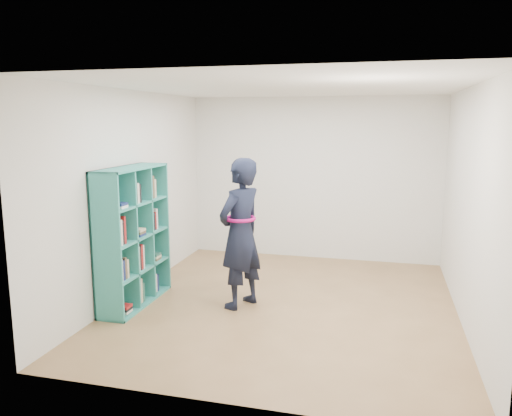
# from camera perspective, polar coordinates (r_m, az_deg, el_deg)

# --- Properties ---
(floor) EXTENTS (4.50, 4.50, 0.00)m
(floor) POSITION_cam_1_polar(r_m,az_deg,el_deg) (6.22, 3.42, -10.98)
(floor) COLOR brown
(floor) RESTS_ON ground
(ceiling) EXTENTS (4.50, 4.50, 0.00)m
(ceiling) POSITION_cam_1_polar(r_m,az_deg,el_deg) (5.83, 3.69, 13.65)
(ceiling) COLOR white
(ceiling) RESTS_ON wall_back
(wall_left) EXTENTS (0.02, 4.50, 2.60)m
(wall_left) POSITION_cam_1_polar(r_m,az_deg,el_deg) (6.56, -13.87, 1.58)
(wall_left) COLOR silver
(wall_left) RESTS_ON floor
(wall_right) EXTENTS (0.02, 4.50, 2.60)m
(wall_right) POSITION_cam_1_polar(r_m,az_deg,el_deg) (5.85, 23.14, 0.09)
(wall_right) COLOR silver
(wall_right) RESTS_ON floor
(wall_back) EXTENTS (4.00, 0.02, 2.60)m
(wall_back) POSITION_cam_1_polar(r_m,az_deg,el_deg) (8.09, 6.58, 3.33)
(wall_back) COLOR silver
(wall_back) RESTS_ON floor
(wall_front) EXTENTS (4.00, 0.02, 2.60)m
(wall_front) POSITION_cam_1_polar(r_m,az_deg,el_deg) (3.74, -3.03, -4.29)
(wall_front) COLOR silver
(wall_front) RESTS_ON floor
(bookshelf) EXTENTS (0.37, 1.26, 1.68)m
(bookshelf) POSITION_cam_1_polar(r_m,az_deg,el_deg) (6.22, -14.12, -3.40)
(bookshelf) COLOR teal
(bookshelf) RESTS_ON floor
(person) EXTENTS (0.67, 0.78, 1.80)m
(person) POSITION_cam_1_polar(r_m,az_deg,el_deg) (5.93, -1.80, -2.92)
(person) COLOR black
(person) RESTS_ON floor
(smartphone) EXTENTS (0.04, 0.08, 0.12)m
(smartphone) POSITION_cam_1_polar(r_m,az_deg,el_deg) (6.06, -2.14, -1.51)
(smartphone) COLOR silver
(smartphone) RESTS_ON person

